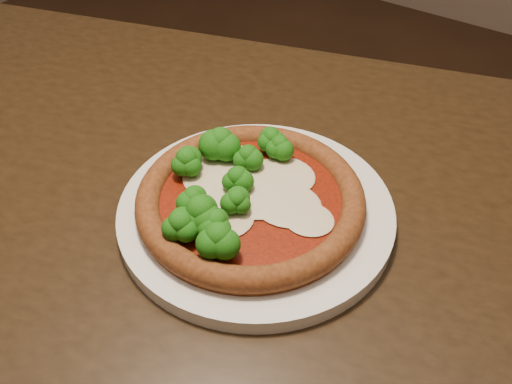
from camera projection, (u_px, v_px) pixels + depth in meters
The scene contains 4 objects.
floor at pixel (210, 342), 1.39m from camera, with size 4.00×4.00×0.00m, color black.
dining_table at pixel (193, 258), 0.73m from camera, with size 1.44×1.14×0.75m.
plate at pixel (256, 212), 0.65m from camera, with size 0.31×0.31×0.02m, color silver.
pizza at pixel (244, 196), 0.63m from camera, with size 0.26×0.26×0.06m.
Camera 1 is at (0.52, -0.58, 1.22)m, focal length 40.00 mm.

